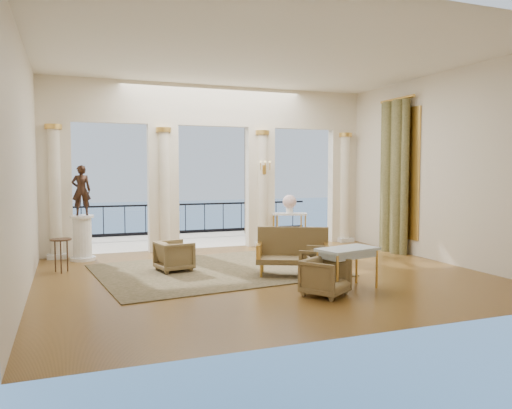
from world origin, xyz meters
name	(u,v)px	position (x,y,z in m)	size (l,w,h in m)	color
floor	(264,275)	(0.00, 0.00, 0.00)	(9.00, 9.00, 0.00)	#4D3113
room_walls	(287,133)	(0.00, -1.12, 2.88)	(9.00, 9.00, 9.00)	beige
arcade	(213,156)	(0.00, 3.82, 2.58)	(9.00, 0.56, 4.50)	beige
terrace	(197,241)	(0.00, 5.80, -0.05)	(10.00, 3.60, 0.10)	beige
balustrade	(186,221)	(0.00, 7.40, 0.41)	(9.00, 0.06, 1.03)	black
palm_tree	(247,114)	(2.00, 6.60, 4.09)	(2.00, 2.00, 4.50)	#4C3823
sea	(99,231)	(0.00, 60.00, -6.00)	(160.00, 160.00, 0.00)	#316295
curtain	(394,177)	(4.28, 1.50, 2.02)	(0.33, 1.40, 4.09)	#4A4A28
window_frame	(399,173)	(4.47, 1.50, 2.10)	(0.04, 1.60, 3.40)	gold
wall_sconce	(264,169)	(1.40, 3.51, 2.23)	(0.30, 0.11, 0.33)	gold
rug	(215,270)	(-0.84, 0.80, 0.01)	(4.87, 3.79, 0.02)	#2E3119
armchair_a	(326,276)	(0.37, -1.98, 0.36)	(0.70, 0.65, 0.72)	#4C4023
armchair_b	(325,270)	(0.64, -1.45, 0.33)	(0.65, 0.61, 0.67)	#4C4023
armchair_c	(321,263)	(0.77, -1.05, 0.38)	(0.75, 0.70, 0.77)	#4C4023
armchair_d	(174,255)	(-1.68, 1.06, 0.36)	(0.71, 0.66, 0.73)	#4C4023
settee	(293,252)	(0.56, -0.20, 0.49)	(1.62, 1.20, 0.99)	#4C4023
game_table	(348,252)	(0.98, -1.69, 0.69)	(1.24, 0.87, 0.77)	silver
pedestal	(82,239)	(-3.50, 3.16, 0.53)	(0.60, 0.60, 1.10)	silver
statue	(81,190)	(-3.50, 3.16, 1.70)	(0.44, 0.29, 1.21)	black
console_table	(289,219)	(2.20, 3.55, 0.79)	(1.07, 0.73, 0.95)	silver
urn	(290,203)	(2.20, 3.55, 1.25)	(0.40, 0.40, 0.53)	white
side_table	(61,244)	(-3.97, 1.80, 0.62)	(0.45, 0.45, 0.72)	black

